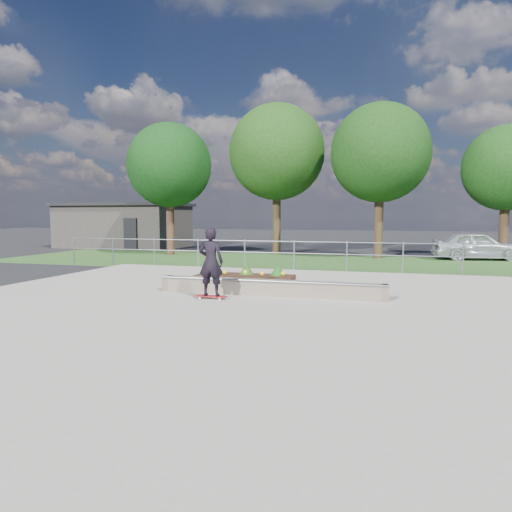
{
  "coord_description": "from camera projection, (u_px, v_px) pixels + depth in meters",
  "views": [
    {
      "loc": [
        3.44,
        -9.72,
        2.12
      ],
      "look_at": [
        0.2,
        1.5,
        1.1
      ],
      "focal_mm": 32.0,
      "sensor_mm": 36.0,
      "label": 1
    }
  ],
  "objects": [
    {
      "name": "parked_car",
      "position": [
        477.0,
        246.0,
        22.04
      ],
      "size": [
        4.27,
        2.21,
        1.39
      ],
      "primitive_type": "imported",
      "rotation": [
        0.0,
        0.0,
        1.71
      ],
      "color": "silver",
      "rests_on": "ground"
    },
    {
      "name": "building",
      "position": [
        125.0,
        225.0,
        31.4
      ],
      "size": [
        8.4,
        5.4,
        3.0
      ],
      "color": "#2E2B29",
      "rests_on": "ground"
    },
    {
      "name": "concrete_slab",
      "position": [
        229.0,
        308.0,
        10.44
      ],
      "size": [
        15.0,
        15.0,
        0.06
      ],
      "primitive_type": "cube",
      "color": "gray",
      "rests_on": "ground"
    },
    {
      "name": "tree_far_left",
      "position": [
        169.0,
        166.0,
        24.67
      ],
      "size": [
        4.55,
        4.55,
        7.15
      ],
      "color": "#362015",
      "rests_on": "ground"
    },
    {
      "name": "skateboarder",
      "position": [
        211.0,
        262.0,
        11.3
      ],
      "size": [
        0.8,
        0.44,
        1.79
      ],
      "color": "silver",
      "rests_on": "concrete_slab"
    },
    {
      "name": "ground",
      "position": [
        229.0,
        309.0,
        10.44
      ],
      "size": [
        120.0,
        120.0,
        0.0
      ],
      "primitive_type": "plane",
      "color": "black",
      "rests_on": "ground"
    },
    {
      "name": "planter_bed",
      "position": [
        245.0,
        277.0,
        14.09
      ],
      "size": [
        3.0,
        1.2,
        0.61
      ],
      "color": "black",
      "rests_on": "concrete_slab"
    },
    {
      "name": "grass_verge",
      "position": [
        309.0,
        262.0,
        20.97
      ],
      "size": [
        30.0,
        8.0,
        0.02
      ],
      "primitive_type": "cube",
      "color": "#2A4E1F",
      "rests_on": "ground"
    },
    {
      "name": "tree_far_right",
      "position": [
        507.0,
        168.0,
        22.4
      ],
      "size": [
        4.2,
        4.2,
        6.6
      ],
      "color": "black",
      "rests_on": "ground"
    },
    {
      "name": "tree_mid_right",
      "position": [
        380.0,
        153.0,
        22.56
      ],
      "size": [
        4.9,
        4.9,
        7.7
      ],
      "color": "#312013",
      "rests_on": "ground"
    },
    {
      "name": "grind_ledge",
      "position": [
        269.0,
        288.0,
        11.88
      ],
      "size": [
        6.0,
        0.44,
        0.43
      ],
      "color": "#6A5B4E",
      "rests_on": "concrete_slab"
    },
    {
      "name": "fence",
      "position": [
        294.0,
        251.0,
        17.55
      ],
      "size": [
        20.06,
        0.06,
        1.2
      ],
      "color": "#94979C",
      "rests_on": "ground"
    },
    {
      "name": "tree_mid_left",
      "position": [
        277.0,
        152.0,
        25.0
      ],
      "size": [
        5.25,
        5.25,
        8.25
      ],
      "color": "black",
      "rests_on": "ground"
    }
  ]
}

